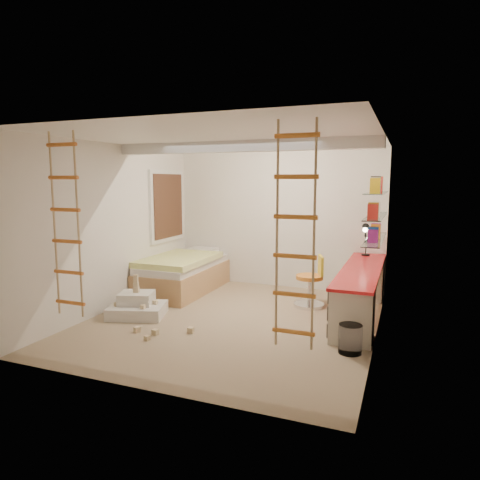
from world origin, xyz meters
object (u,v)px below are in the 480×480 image
at_px(swivel_chair, 311,288).
at_px(play_platform, 137,307).
at_px(desk, 361,290).
at_px(bed, 184,274).

bearing_deg(swivel_chair, play_platform, -148.32).
height_order(desk, bed, desk).
height_order(desk, play_platform, desk).
distance_m(bed, play_platform, 1.57).
height_order(swivel_chair, play_platform, swivel_chair).
xyz_separation_m(swivel_chair, play_platform, (-2.33, -1.44, -0.17)).
xyz_separation_m(bed, play_platform, (0.06, -1.55, -0.19)).
bearing_deg(bed, desk, -6.49).
xyz_separation_m(desk, bed, (-3.20, 0.36, -0.07)).
height_order(bed, play_platform, bed).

